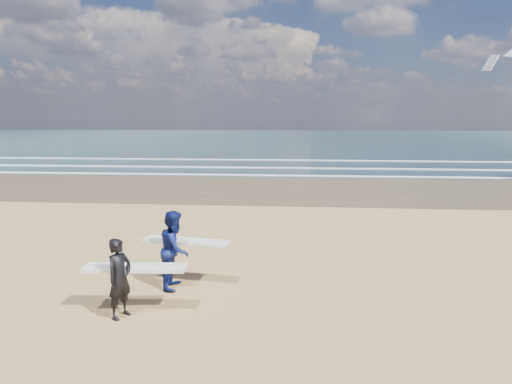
# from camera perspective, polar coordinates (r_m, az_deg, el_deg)

# --- Properties ---
(ocean) EXTENTS (220.00, 100.00, 0.02)m
(ocean) POSITION_cam_1_polar(r_m,az_deg,el_deg) (82.52, 16.29, 6.26)
(ocean) COLOR #182E36
(ocean) RESTS_ON ground
(foam_breakers) EXTENTS (220.00, 11.70, 0.05)m
(foam_breakers) POSITION_cam_1_polar(r_m,az_deg,el_deg) (40.47, 28.29, 2.53)
(foam_breakers) COLOR white
(foam_breakers) RESTS_ON ground
(surfer_near) EXTENTS (2.23, 1.06, 1.70)m
(surfer_near) POSITION_cam_1_polar(r_m,az_deg,el_deg) (10.07, -16.41, -10.11)
(surfer_near) COLOR black
(surfer_near) RESTS_ON ground
(surfer_far) EXTENTS (2.25, 1.25, 1.92)m
(surfer_far) POSITION_cam_1_polar(r_m,az_deg,el_deg) (11.41, -10.01, -7.00)
(surfer_far) COLOR #0D154C
(surfer_far) RESTS_ON ground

